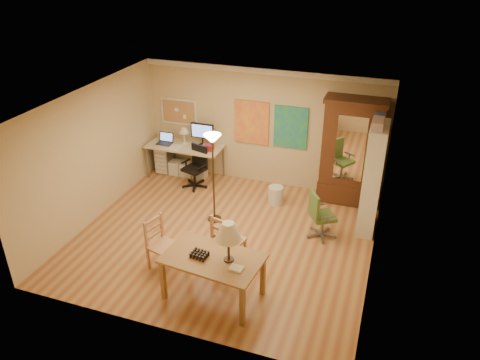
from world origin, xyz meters
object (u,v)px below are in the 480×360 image
(office_chair_black, at_px, (196,176))
(bookshelf, at_px, (372,180))
(office_chair_green, at_px, (320,225))
(armoire, at_px, (350,158))
(computer_desk, at_px, (187,157))
(dining_table, at_px, (218,251))

(office_chair_black, bearing_deg, bookshelf, -7.11)
(office_chair_green, bearing_deg, office_chair_black, 160.66)
(office_chair_black, relative_size, armoire, 0.42)
(office_chair_black, height_order, bookshelf, bookshelf)
(bookshelf, bearing_deg, office_chair_green, -143.59)
(computer_desk, xyz_separation_m, office_chair_black, (0.38, -0.41, -0.23))
(armoire, bearing_deg, office_chair_green, -100.00)
(office_chair_green, bearing_deg, computer_desk, 156.66)
(office_chair_black, distance_m, armoire, 3.49)
(computer_desk, xyz_separation_m, office_chair_green, (3.48, -1.50, -0.24))
(office_chair_green, relative_size, bookshelf, 0.44)
(office_chair_black, bearing_deg, armoire, 8.31)
(bookshelf, bearing_deg, office_chair_black, 172.89)
(computer_desk, height_order, armoire, armoire)
(dining_table, distance_m, armoire, 4.10)
(dining_table, height_order, computer_desk, dining_table)
(computer_desk, distance_m, office_chair_green, 3.80)
(armoire, bearing_deg, computer_desk, -178.81)
(dining_table, xyz_separation_m, computer_desk, (-2.27, 3.74, -0.41))
(computer_desk, relative_size, office_chair_green, 1.85)
(computer_desk, bearing_deg, bookshelf, -11.87)
(armoire, relative_size, bookshelf, 1.07)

